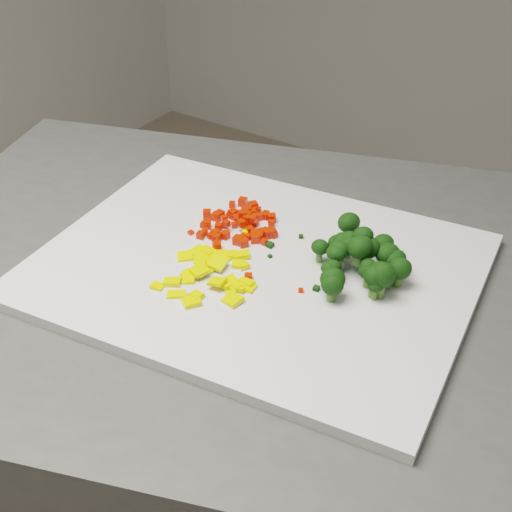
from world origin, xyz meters
The scene contains 150 objects.
counter_block centered at (-0.23, 0.08, 0.45)m, with size 0.93×0.65×0.90m, color #434341.
cutting_board centered at (-0.24, 0.07, 0.91)m, with size 0.48×0.38×0.01m, color silver.
carrot_pile centered at (-0.30, 0.13, 0.93)m, with size 0.11×0.11×0.03m, color red, non-canonical shape.
pepper_pile centered at (-0.27, 0.02, 0.92)m, with size 0.13×0.13×0.02m, color yellow, non-canonical shape.
broccoli_pile centered at (-0.13, 0.12, 0.94)m, with size 0.13×0.13×0.06m, color black, non-canonical shape.
carrot_cube_0 centered at (-0.33, 0.10, 0.92)m, with size 0.01×0.01×0.01m, color red.
carrot_cube_1 centered at (-0.30, 0.09, 0.92)m, with size 0.01×0.01×0.01m, color red.
carrot_cube_2 centered at (-0.28, 0.11, 0.92)m, with size 0.01×0.01×0.01m, color red.
carrot_cube_3 centered at (-0.29, 0.12, 0.92)m, with size 0.01×0.01×0.01m, color red.
carrot_cube_4 centered at (-0.28, 0.14, 0.92)m, with size 0.01×0.01×0.01m, color red.
carrot_cube_5 centered at (-0.28, 0.12, 0.92)m, with size 0.01×0.01×0.01m, color red.
carrot_cube_6 centered at (-0.33, 0.13, 0.92)m, with size 0.01×0.01×0.01m, color red.
carrot_cube_7 centered at (-0.30, 0.16, 0.92)m, with size 0.01×0.01×0.01m, color red.
carrot_cube_8 centered at (-0.27, 0.09, 0.92)m, with size 0.01×0.01×0.01m, color red.
carrot_cube_9 centered at (-0.30, 0.10, 0.92)m, with size 0.01×0.01×0.01m, color red.
carrot_cube_10 centered at (-0.32, 0.14, 0.92)m, with size 0.01×0.01×0.01m, color red.
carrot_cube_11 centered at (-0.29, 0.16, 0.92)m, with size 0.01×0.01×0.01m, color red.
carrot_cube_12 centered at (-0.32, 0.11, 0.92)m, with size 0.01×0.01×0.01m, color red.
carrot_cube_13 centered at (-0.26, 0.13, 0.92)m, with size 0.01×0.01×0.01m, color red.
carrot_cube_14 centered at (-0.27, 0.16, 0.92)m, with size 0.01×0.01×0.01m, color red.
carrot_cube_15 centered at (-0.30, 0.13, 0.92)m, with size 0.01×0.01×0.01m, color red.
carrot_cube_16 centered at (-0.30, 0.09, 0.92)m, with size 0.01×0.01×0.01m, color red.
carrot_cube_17 centered at (-0.31, 0.17, 0.92)m, with size 0.01×0.01×0.01m, color red.
carrot_cube_18 centered at (-0.31, 0.14, 0.92)m, with size 0.01×0.01×0.01m, color red.
carrot_cube_19 centered at (-0.31, 0.11, 0.92)m, with size 0.01×0.01×0.01m, color red.
carrot_cube_20 centered at (-0.30, 0.12, 0.92)m, with size 0.01×0.01×0.01m, color red.
carrot_cube_21 centered at (-0.31, 0.15, 0.92)m, with size 0.01×0.01×0.01m, color red.
carrot_cube_22 centered at (-0.30, 0.14, 0.92)m, with size 0.01×0.01×0.01m, color red.
carrot_cube_23 centered at (-0.33, 0.10, 0.92)m, with size 0.01×0.01×0.01m, color red.
carrot_cube_24 centered at (-0.31, 0.17, 0.92)m, with size 0.01×0.01×0.01m, color red.
carrot_cube_25 centered at (-0.32, 0.08, 0.92)m, with size 0.01×0.01×0.01m, color red.
carrot_cube_26 centered at (-0.29, 0.13, 0.93)m, with size 0.01×0.01×0.01m, color red.
carrot_cube_27 centered at (-0.25, 0.11, 0.92)m, with size 0.01×0.01×0.01m, color red.
carrot_cube_28 centered at (-0.31, 0.09, 0.92)m, with size 0.01×0.01×0.01m, color red.
carrot_cube_29 centered at (-0.30, 0.13, 0.93)m, with size 0.01×0.01×0.01m, color red.
carrot_cube_30 centered at (-0.31, 0.14, 0.92)m, with size 0.01×0.01×0.01m, color red.
carrot_cube_31 centered at (-0.26, 0.13, 0.92)m, with size 0.01×0.01×0.01m, color red.
carrot_cube_32 centered at (-0.33, 0.16, 0.92)m, with size 0.01×0.01×0.01m, color red.
carrot_cube_33 centered at (-0.30, 0.13, 0.92)m, with size 0.01×0.01×0.01m, color red.
carrot_cube_34 centered at (-0.27, 0.12, 0.92)m, with size 0.01×0.01×0.01m, color red.
carrot_cube_35 centered at (-0.29, 0.12, 0.92)m, with size 0.01×0.01×0.01m, color red.
carrot_cube_36 centered at (-0.33, 0.13, 0.92)m, with size 0.01×0.01×0.01m, color red.
carrot_cube_37 centered at (-0.30, 0.13, 0.92)m, with size 0.01×0.01×0.01m, color red.
carrot_cube_38 centered at (-0.30, 0.10, 0.92)m, with size 0.01×0.01×0.01m, color red.
carrot_cube_39 centered at (-0.32, 0.09, 0.92)m, with size 0.01×0.01×0.01m, color red.
carrot_cube_40 centered at (-0.27, 0.15, 0.92)m, with size 0.01×0.01×0.01m, color red.
carrot_cube_41 centered at (-0.30, 0.17, 0.92)m, with size 0.01×0.01×0.01m, color red.
carrot_cube_42 centered at (-0.31, 0.14, 0.92)m, with size 0.01×0.01×0.01m, color red.
carrot_cube_43 centered at (-0.29, 0.13, 0.92)m, with size 0.01×0.01×0.01m, color red.
carrot_cube_44 centered at (-0.26, 0.11, 0.92)m, with size 0.01×0.01×0.01m, color red.
carrot_cube_45 centered at (-0.30, 0.16, 0.92)m, with size 0.01×0.01×0.01m, color red.
carrot_cube_46 centered at (-0.28, 0.09, 0.92)m, with size 0.01×0.01×0.01m, color red.
carrot_cube_47 centered at (-0.25, 0.13, 0.92)m, with size 0.01×0.01×0.01m, color red.
carrot_cube_48 centered at (-0.26, 0.12, 0.92)m, with size 0.01×0.01×0.01m, color red.
carrot_cube_49 centered at (-0.28, 0.17, 0.92)m, with size 0.01×0.01×0.01m, color red.
carrot_cube_50 centered at (-0.30, 0.17, 0.92)m, with size 0.01×0.01×0.01m, color red.
carrot_cube_51 centered at (-0.31, 0.16, 0.92)m, with size 0.01×0.01×0.01m, color red.
carrot_cube_52 centered at (-0.31, 0.09, 0.92)m, with size 0.01×0.01×0.01m, color red.
carrot_cube_53 centered at (-0.34, 0.12, 0.92)m, with size 0.01×0.01×0.01m, color red.
carrot_cube_54 centered at (-0.31, 0.12, 0.92)m, with size 0.01×0.01×0.01m, color red.
carrot_cube_55 centered at (-0.33, 0.12, 0.92)m, with size 0.01×0.01×0.01m, color red.
carrot_cube_56 centered at (-0.32, 0.14, 0.92)m, with size 0.01×0.01×0.01m, color red.
carrot_cube_57 centered at (-0.33, 0.10, 0.92)m, with size 0.01×0.01×0.01m, color red.
carrot_cube_58 centered at (-0.31, 0.12, 0.92)m, with size 0.01×0.01×0.01m, color red.
carrot_cube_59 centered at (-0.32, 0.17, 0.92)m, with size 0.01×0.01×0.01m, color red.
carrot_cube_60 centered at (-0.31, 0.09, 0.92)m, with size 0.01×0.01×0.01m, color red.
carrot_cube_61 centered at (-0.29, 0.07, 0.92)m, with size 0.01×0.01×0.01m, color red.
carrot_cube_62 centered at (-0.25, 0.13, 0.92)m, with size 0.01×0.01×0.01m, color red.
carrot_cube_63 centered at (-0.27, 0.11, 0.92)m, with size 0.01×0.01×0.01m, color red.
carrot_cube_64 centered at (-0.28, 0.16, 0.92)m, with size 0.01×0.01×0.01m, color red.
carrot_cube_65 centered at (-0.29, 0.07, 0.92)m, with size 0.01×0.01×0.01m, color red.
carrot_cube_66 centered at (-0.29, 0.14, 0.92)m, with size 0.01×0.01×0.01m, color red.
carrot_cube_67 centered at (-0.28, 0.13, 0.93)m, with size 0.01×0.01×0.01m, color red.
carrot_cube_68 centered at (-0.26, 0.13, 0.92)m, with size 0.01×0.01×0.01m, color red.
carrot_cube_69 centered at (-0.27, 0.11, 0.92)m, with size 0.01×0.01×0.01m, color red.
carrot_cube_70 centered at (-0.29, 0.14, 0.92)m, with size 0.01×0.01×0.01m, color red.
carrot_cube_71 centered at (-0.27, 0.12, 0.92)m, with size 0.01×0.01×0.01m, color red.
carrot_cube_72 centered at (-0.27, 0.16, 0.92)m, with size 0.01×0.01×0.01m, color red.
carrot_cube_73 centered at (-0.28, 0.16, 0.92)m, with size 0.01×0.01×0.01m, color red.
carrot_cube_74 centered at (-0.27, 0.13, 0.92)m, with size 0.01×0.01×0.01m, color red.
carrot_cube_75 centered at (-0.29, 0.13, 0.92)m, with size 0.01×0.01×0.01m, color red.
pepper_chunk_0 centered at (-0.30, -0.02, 0.91)m, with size 0.01×0.01×0.00m, color yellow.
pepper_chunk_1 centered at (-0.25, -0.03, 0.92)m, with size 0.02×0.02×0.01m, color yellow.
pepper_chunk_2 centered at (-0.28, 0.03, 0.92)m, with size 0.02×0.01×0.01m, color yellow.
pepper_chunk_3 centered at (-0.28, 0.01, 0.92)m, with size 0.01×0.02×0.00m, color yellow.
pepper_chunk_4 centered at (-0.31, 0.04, 0.91)m, with size 0.02×0.02×0.00m, color yellow.
pepper_chunk_5 centered at (-0.28, -0.02, 0.91)m, with size 0.02×0.01×0.00m, color yellow.
pepper_chunk_6 centered at (-0.28, 0.02, 0.92)m, with size 0.02×0.02×0.00m, color yellow.
pepper_chunk_7 centered at (-0.29, 0.01, 0.91)m, with size 0.01×0.01×0.00m, color yellow.
pepper_chunk_8 centered at (-0.27, 0.04, 0.92)m, with size 0.02×0.02×0.00m, color yellow.
pepper_chunk_9 centered at (-0.29, -0.01, 0.92)m, with size 0.01×0.02×0.00m, color yellow.
pepper_chunk_10 centered at (-0.27, 0.02, 0.92)m, with size 0.02×0.01×0.00m, color yellow.
pepper_chunk_11 centered at (-0.25, 0.06, 0.92)m, with size 0.01×0.01×0.01m, color yellow.
pepper_chunk_12 centered at (-0.22, 0.00, 0.92)m, with size 0.02×0.02×0.01m, color yellow.
pepper_chunk_13 centered at (-0.23, 0.02, 0.92)m, with size 0.01×0.02×0.01m, color yellow.
pepper_chunk_14 centered at (-0.29, 0.04, 0.91)m, with size 0.02×0.02×0.00m, color yellow.
pepper_chunk_15 centered at (-0.26, -0.02, 0.92)m, with size 0.01×0.01×0.01m, color yellow.
pepper_chunk_16 centered at (-0.25, 0.06, 0.92)m, with size 0.02×0.01×0.01m, color yellow.
pepper_chunk_17 centered at (-0.30, 0.05, 0.92)m, with size 0.02×0.02×0.00m, color yellow.
pepper_chunk_18 centered at (-0.28, 0.03, 0.92)m, with size 0.01×0.02×0.00m, color yellow.
pepper_chunk_19 centered at (-0.24, 0.03, 0.91)m, with size 0.01×0.01×0.00m, color yellow.
pepper_chunk_20 centered at (-0.23, 0.02, 0.92)m, with size 0.02×0.01×0.00m, color yellow.
pepper_chunk_21 centered at (-0.22, 0.00, 0.92)m, with size 0.02×0.01×0.01m, color yellow.
pepper_chunk_22 centered at (-0.30, 0.06, 0.91)m, with size 0.01×0.01×0.00m, color yellow.
pepper_chunk_23 centered at (-0.28, 0.05, 0.91)m, with size 0.02×0.02×0.00m, color yellow.
pepper_chunk_24 centered at (-0.22, 0.03, 0.92)m, with size 0.02×0.01×0.01m, color yellow.
pepper_chunk_25 centered at (-0.28, 0.06, 0.91)m, with size 0.02×0.02×0.00m, color yellow.
pepper_chunk_26 centered at (-0.30, 0.06, 0.91)m, with size 0.02×0.02×0.00m, color yellow.
pepper_chunk_27 centered at (-0.22, 0.03, 0.92)m, with size 0.02×0.02×0.00m, color yellow.
pepper_chunk_28 centered at (-0.25, 0.01, 0.92)m, with size 0.02×0.02×0.00m, color yellow.
pepper_chunk_29 centered at (-0.27, 0.07, 0.92)m, with size 0.02×0.01×0.00m, color yellow.
pepper_chunk_30 centered at (-0.24, 0.02, 0.92)m, with size 0.01×0.02×0.00m, color yellow.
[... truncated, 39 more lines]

